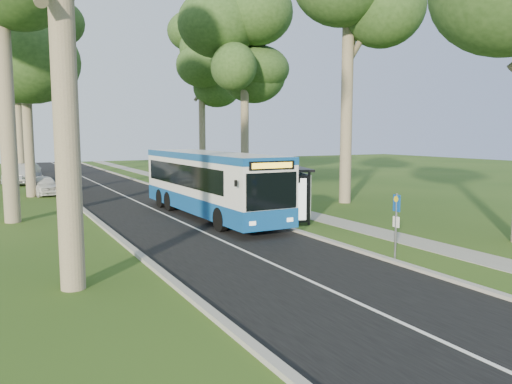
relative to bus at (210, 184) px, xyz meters
The scene contains 17 objects.
ground 5.58m from the bus, 71.35° to the right, with size 120.00×120.00×0.00m, color #294916.
road 5.52m from the bus, 109.94° to the left, with size 7.00×100.00×0.02m, color black.
kerb_east 5.48m from the bus, 71.00° to the left, with size 0.25×100.00×0.12m, color #9E9B93.
kerb_west 7.43m from the bus, 136.93° to the left, with size 0.25×100.00×0.12m, color #9E9B93.
centre_line 5.52m from the bus, 109.94° to the left, with size 0.12×100.00×0.01m, color white.
footpath 7.03m from the bus, 46.46° to the left, with size 1.50×100.00×0.02m, color gray.
bus is the anchor object (origin of this frame).
bus_stop_sign 11.05m from the bus, 79.55° to the right, with size 0.08×0.31×2.22m.
bus_shelter 4.43m from the bus, 46.15° to the right, with size 2.40×3.30×2.54m.
litter_bin 4.26m from the bus, 39.76° to the left, with size 0.58×0.58×1.02m.
car_white 15.18m from the bus, 115.31° to the left, with size 1.57×3.90×1.33m, color white.
car_silver 23.59m from the bus, 108.04° to the left, with size 1.76×5.06×1.67m, color #A5A8AD.
tree_west_c 16.88m from the bus, 119.39° to the left, with size 5.20×5.20×13.03m.
tree_west_e 35.08m from the bus, 101.65° to the left, with size 5.20×5.20×15.67m.
tree_east_b 13.71m from the bus, ahead, with size 5.20×5.20×15.92m.
tree_east_c 17.75m from the bus, 56.71° to the left, with size 5.20×5.20×13.93m.
tree_east_d 28.30m from the bus, 68.75° to the left, with size 5.20×5.20×14.64m.
Camera 1 is at (-11.30, -17.81, 4.16)m, focal length 35.00 mm.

